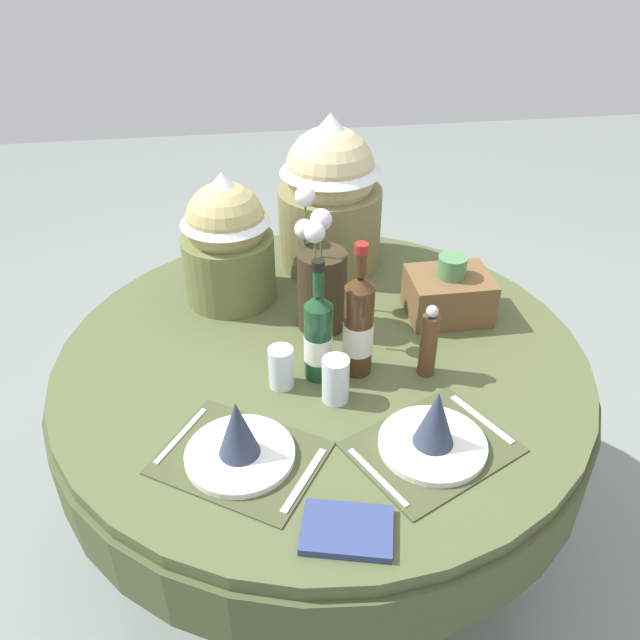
{
  "coord_description": "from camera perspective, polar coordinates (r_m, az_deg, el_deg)",
  "views": [
    {
      "loc": [
        -0.2,
        -1.38,
        1.8
      ],
      "look_at": [
        0.0,
        0.03,
        0.81
      ],
      "focal_mm": 37.12,
      "sensor_mm": 36.0,
      "label": 1
    }
  ],
  "objects": [
    {
      "name": "place_setting_right",
      "position": [
        1.48,
        9.8,
        -9.54
      ],
      "size": [
        0.42,
        0.38,
        0.16
      ],
      "color": "#41492B",
      "rests_on": "dining_table"
    },
    {
      "name": "pepper_mill",
      "position": [
        1.65,
        9.36,
        -1.94
      ],
      "size": [
        0.04,
        0.04,
        0.2
      ],
      "color": "brown",
      "rests_on": "dining_table"
    },
    {
      "name": "place_setting_left",
      "position": [
        1.45,
        -7.0,
        -10.46
      ],
      "size": [
        0.43,
        0.4,
        0.16
      ],
      "color": "#41492B",
      "rests_on": "dining_table"
    },
    {
      "name": "ground",
      "position": [
        2.28,
        0.13,
        -17.69
      ],
      "size": [
        8.0,
        8.0,
        0.0
      ],
      "primitive_type": "plane",
      "color": "gray"
    },
    {
      "name": "woven_basket_side_right",
      "position": [
        1.9,
        11.02,
        2.26
      ],
      "size": [
        0.23,
        0.18,
        0.19
      ],
      "color": "brown",
      "rests_on": "dining_table"
    },
    {
      "name": "gift_tub_back_centre",
      "position": [
        2.06,
        0.87,
        11.31
      ],
      "size": [
        0.32,
        0.32,
        0.48
      ],
      "color": "olive",
      "rests_on": "dining_table"
    },
    {
      "name": "gift_tub_back_left",
      "position": [
        1.91,
        -8.06,
        7.33
      ],
      "size": [
        0.27,
        0.27,
        0.39
      ],
      "color": "olive",
      "rests_on": "dining_table"
    },
    {
      "name": "flower_vase",
      "position": [
        1.78,
        0.05,
        3.41
      ],
      "size": [
        0.13,
        0.24,
        0.37
      ],
      "color": "#332819",
      "rests_on": "dining_table"
    },
    {
      "name": "wine_bottle_left",
      "position": [
        1.61,
        -0.15,
        -1.37
      ],
      "size": [
        0.07,
        0.07,
        0.33
      ],
      "color": "#194223",
      "rests_on": "dining_table"
    },
    {
      "name": "tumbler_near_right",
      "position": [
        1.57,
        1.35,
        -5.17
      ],
      "size": [
        0.07,
        0.07,
        0.12
      ],
      "primitive_type": "cylinder",
      "color": "silver",
      "rests_on": "dining_table"
    },
    {
      "name": "dining_table",
      "position": [
        1.84,
        0.16,
        -6.14
      ],
      "size": [
        1.43,
        1.43,
        0.73
      ],
      "color": "#4C5633",
      "rests_on": "ground"
    },
    {
      "name": "tumbler_near_left",
      "position": [
        1.62,
        -3.37,
        -4.1
      ],
      "size": [
        0.06,
        0.06,
        0.11
      ],
      "primitive_type": "cylinder",
      "color": "silver",
      "rests_on": "dining_table"
    },
    {
      "name": "wine_bottle_right",
      "position": [
        1.62,
        3.34,
        -0.41
      ],
      "size": [
        0.08,
        0.08,
        0.36
      ],
      "color": "#422814",
      "rests_on": "dining_table"
    },
    {
      "name": "book_on_table",
      "position": [
        1.34,
        2.35,
        -17.63
      ],
      "size": [
        0.2,
        0.16,
        0.02
      ],
      "primitive_type": "cube",
      "rotation": [
        0.0,
        0.0,
        -0.25
      ],
      "color": "navy",
      "rests_on": "dining_table"
    }
  ]
}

